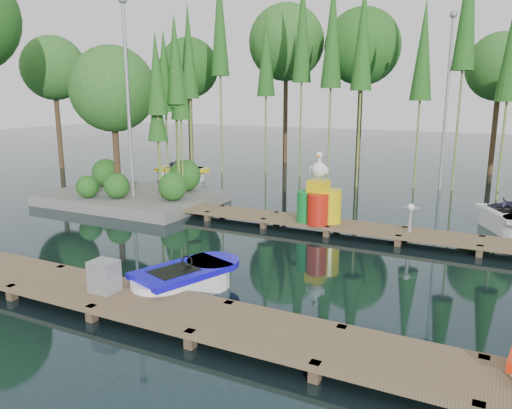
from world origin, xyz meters
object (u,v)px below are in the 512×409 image
at_px(boat_blue, 184,281).
at_px(utility_cabinet, 104,276).
at_px(yellow_barrel, 330,206).
at_px(boat_yellow_far, 181,174).
at_px(island, 127,117).
at_px(drum_cluster, 318,202).

relative_size(boat_blue, utility_cabinet, 4.45).
bearing_deg(yellow_barrel, boat_yellow_far, 148.86).
distance_m(utility_cabinet, yellow_barrel, 7.33).
xyz_separation_m(island, yellow_barrel, (8.23, -0.79, -2.39)).
xyz_separation_m(boat_blue, utility_cabinet, (-0.98, -1.26, 0.36)).
bearing_deg(boat_yellow_far, island, -67.02).
bearing_deg(yellow_barrel, drum_cluster, -152.96).
xyz_separation_m(boat_blue, drum_cluster, (0.90, 5.59, 0.67)).
relative_size(utility_cabinet, drum_cluster, 0.29).
distance_m(boat_blue, boat_yellow_far, 13.94).
relative_size(island, yellow_barrel, 6.78).
relative_size(boat_yellow_far, yellow_barrel, 2.89).
distance_m(boat_blue, utility_cabinet, 1.63).
bearing_deg(utility_cabinet, island, 127.82).
height_order(island, boat_blue, island).
height_order(boat_yellow_far, utility_cabinet, boat_yellow_far).
height_order(utility_cabinet, yellow_barrel, yellow_barrel).
bearing_deg(boat_blue, boat_yellow_far, 145.29).
height_order(island, utility_cabinet, island).
bearing_deg(drum_cluster, island, 173.19).
xyz_separation_m(utility_cabinet, yellow_barrel, (2.18, 7.00, 0.19)).
height_order(boat_yellow_far, drum_cluster, drum_cluster).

